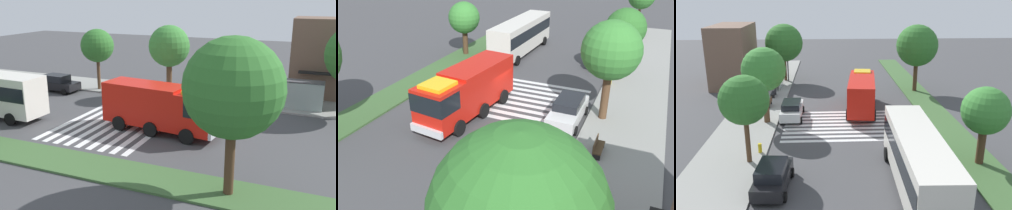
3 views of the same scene
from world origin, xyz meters
TOP-DOWN VIEW (x-y plane):
  - ground_plane at (0.00, 0.00)m, footprint 120.00×120.00m
  - sidewalk at (0.00, 9.52)m, footprint 60.00×5.23m
  - median_strip at (0.00, -8.40)m, footprint 60.00×3.00m
  - crosswalk at (-1.36, 0.00)m, footprint 7.65×12.43m
  - fire_truck at (2.83, -1.24)m, footprint 9.20×3.56m
  - parked_car_west at (-30.33, 5.71)m, footprint 4.52×2.13m
  - parked_car_mid at (-12.20, 5.71)m, footprint 4.49×2.29m
  - parked_car_east at (0.75, 5.70)m, footprint 4.79×2.14m
  - transit_bus at (-12.67, -3.11)m, footprint 11.40×3.12m
  - bench_near_shelter at (7.78, 8.40)m, footprint 1.60×0.50m
  - bench_west_of_shelter at (4.14, 8.40)m, footprint 1.60×0.50m
  - sidewalk_tree_west at (-8.60, 7.90)m, footprint 3.42×3.42m
  - sidewalk_tree_center at (-0.54, 7.90)m, footprint 3.95×3.95m
  - median_tree_far_west at (-9.62, -8.40)m, footprint 3.28×3.28m
  - fire_hydrant at (-7.12, 7.40)m, footprint 0.28×0.28m

SIDE VIEW (x-z plane):
  - ground_plane at x=0.00m, z-range 0.00..0.00m
  - crosswalk at x=-1.36m, z-range 0.00..0.01m
  - sidewalk at x=0.00m, z-range 0.00..0.14m
  - median_strip at x=0.00m, z-range 0.00..0.14m
  - fire_hydrant at x=-7.12m, z-range 0.14..0.84m
  - bench_near_shelter at x=7.78m, z-range 0.14..1.04m
  - bench_west_of_shelter at x=4.14m, z-range 0.14..1.04m
  - parked_car_east at x=0.75m, z-range 0.03..1.75m
  - parked_car_mid at x=-12.20m, z-range 0.02..1.79m
  - parked_car_west at x=-30.33m, z-range 0.02..1.80m
  - fire_truck at x=2.83m, z-range 0.23..3.79m
  - transit_bus at x=-12.67m, z-range 0.33..3.98m
  - median_tree_far_west at x=-9.62m, z-range 1.21..6.75m
  - sidewalk_tree_west at x=-8.60m, z-range 1.55..7.85m
  - sidewalk_tree_center at x=-0.54m, z-range 1.58..8.51m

